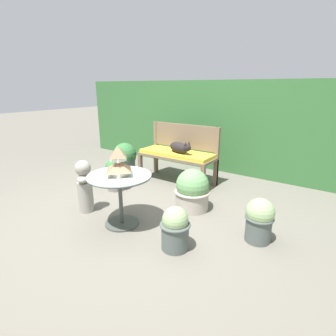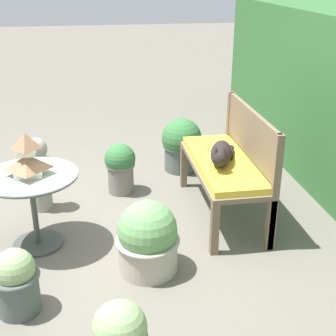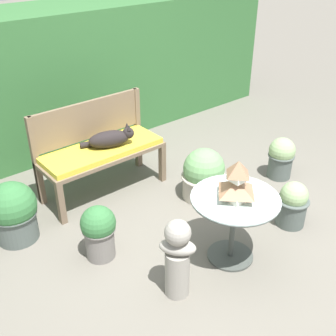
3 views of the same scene
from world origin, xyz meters
The scene contains 11 objects.
ground centered at (0.00, 0.00, 0.00)m, with size 30.00×30.00×0.00m, color #666056.
garden_bench centered at (-0.21, 1.24, 0.45)m, with size 1.27×0.50×0.52m.
bench_backrest centered at (-0.21, 1.47, 0.67)m, with size 1.27×0.06×0.94m.
cat centered at (-0.13, 1.19, 0.61)m, with size 0.50×0.33×0.22m.
patio_table centered at (0.05, -0.32, 0.48)m, with size 0.71×0.71×0.60m.
pagoda_birdhouse centered at (0.05, -0.32, 0.74)m, with size 0.27×0.27×0.33m.
garden_bust centered at (-0.56, -0.34, 0.35)m, with size 0.29×0.31×0.68m.
potted_plant_table_near centered at (0.51, 0.50, 0.25)m, with size 0.46×0.46×0.54m.
potted_plant_path_edge centered at (-0.79, 0.39, 0.26)m, with size 0.30×0.30×0.49m.
potted_plant_bench_right centered at (0.83, -0.37, 0.22)m, with size 0.30×0.30×0.45m.
potted_plant_bench_left centered at (-1.24, 1.07, 0.28)m, with size 0.42×0.42×0.57m.
Camera 2 is at (3.34, 0.19, 2.03)m, focal length 50.00 mm.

